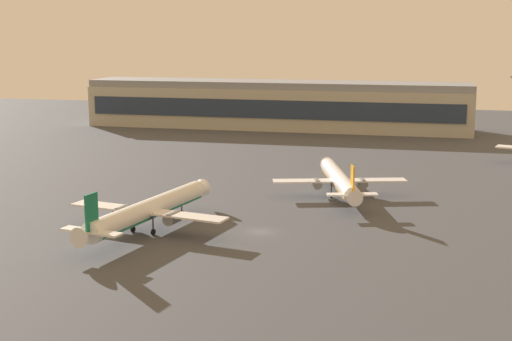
% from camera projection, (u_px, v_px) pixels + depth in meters
% --- Properties ---
extents(ground_plane, '(416.00, 416.00, 0.00)m').
position_uv_depth(ground_plane, '(260.00, 232.00, 119.66)').
color(ground_plane, '#424449').
extents(terminal_building, '(132.95, 22.40, 16.40)m').
position_uv_depth(terminal_building, '(276.00, 105.00, 248.30)').
color(terminal_building, '#B2AD99').
rests_on(terminal_building, ground).
extents(airplane_near_gate, '(29.40, 37.57, 9.68)m').
position_uv_depth(airplane_near_gate, '(148.00, 210.00, 119.46)').
color(airplane_near_gate, silver).
rests_on(airplane_near_gate, ground).
extents(airplane_terminal_side, '(27.16, 34.57, 9.05)m').
position_uv_depth(airplane_terminal_side, '(339.00, 180.00, 145.14)').
color(airplane_terminal_side, white).
rests_on(airplane_terminal_side, ground).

